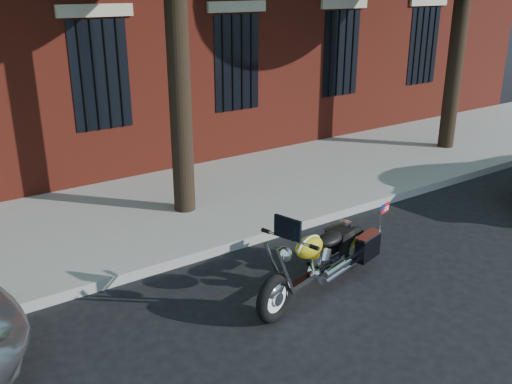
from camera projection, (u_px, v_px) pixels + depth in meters
ground at (258, 297)px, 7.37m from camera, size 120.00×120.00×0.00m
curb at (204, 252)px, 8.40m from camera, size 40.00×0.16×0.15m
sidewalk at (150, 213)px, 9.85m from camera, size 40.00×3.60×0.15m
motorcycle at (323, 259)px, 7.42m from camera, size 2.52×1.11×1.27m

